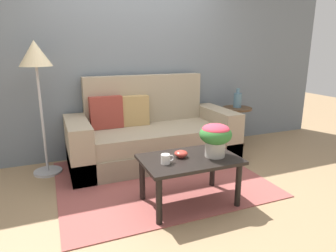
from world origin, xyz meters
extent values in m
plane|color=#997A56|center=(0.00, 0.00, 0.00)|extent=(14.00, 14.00, 0.00)
cube|color=slate|center=(0.00, 1.22, 1.31)|extent=(6.40, 0.12, 2.62)
cube|color=#994C47|center=(0.00, 0.15, 0.01)|extent=(2.22, 1.87, 0.01)
cube|color=gray|center=(0.13, 0.66, 0.13)|extent=(2.14, 0.91, 0.26)
cube|color=gray|center=(0.13, 0.64, 0.36)|extent=(1.63, 0.82, 0.21)
cube|color=gray|center=(0.13, 1.03, 0.67)|extent=(1.63, 0.16, 0.87)
cube|color=gray|center=(-0.81, 0.66, 0.32)|extent=(0.26, 0.91, 0.64)
cube|color=gray|center=(1.07, 0.66, 0.32)|extent=(0.26, 0.91, 0.64)
cube|color=#93382D|center=(-0.43, 0.88, 0.67)|extent=(0.41, 0.17, 0.41)
cube|color=tan|center=(-0.07, 0.88, 0.66)|extent=(0.40, 0.16, 0.39)
cylinder|color=black|center=(-0.32, -0.72, 0.22)|extent=(0.06, 0.06, 0.44)
cylinder|color=black|center=(0.47, -0.72, 0.22)|extent=(0.06, 0.06, 0.44)
cylinder|color=black|center=(-0.32, -0.25, 0.22)|extent=(0.06, 0.06, 0.44)
cylinder|color=black|center=(0.47, -0.25, 0.22)|extent=(0.06, 0.06, 0.44)
cube|color=black|center=(0.08, -0.49, 0.45)|extent=(0.90, 0.58, 0.03)
cylinder|color=#4C331E|center=(1.53, 0.84, 0.01)|extent=(0.29, 0.29, 0.03)
cylinder|color=#4C331E|center=(1.53, 0.84, 0.29)|extent=(0.05, 0.05, 0.53)
cylinder|color=#4C331E|center=(1.53, 0.84, 0.57)|extent=(0.44, 0.44, 0.03)
cylinder|color=#B2B2B7|center=(-1.18, 0.80, 0.01)|extent=(0.33, 0.33, 0.03)
cylinder|color=#B2B2B7|center=(-1.18, 0.80, 0.65)|extent=(0.03, 0.03, 1.23)
cone|color=beige|center=(-1.18, 0.80, 1.40)|extent=(0.35, 0.35, 0.28)
cylinder|color=#B7B2A8|center=(0.32, -0.53, 0.54)|extent=(0.19, 0.19, 0.15)
ellipsoid|color=#337533|center=(0.32, -0.53, 0.68)|extent=(0.30, 0.30, 0.19)
ellipsoid|color=#DB384C|center=(0.32, -0.53, 0.73)|extent=(0.26, 0.26, 0.10)
cylinder|color=white|center=(-0.19, -0.53, 0.51)|extent=(0.08, 0.08, 0.09)
torus|color=white|center=(-0.13, -0.53, 0.51)|extent=(0.06, 0.01, 0.06)
cylinder|color=#B2382D|center=(0.01, -0.44, 0.48)|extent=(0.05, 0.05, 0.02)
ellipsoid|color=#B2382D|center=(0.01, -0.44, 0.50)|extent=(0.13, 0.13, 0.06)
cylinder|color=slate|center=(1.53, 0.85, 0.70)|extent=(0.12, 0.12, 0.22)
cylinder|color=slate|center=(1.53, 0.85, 0.84)|extent=(0.05, 0.05, 0.07)
camera|label=1|loc=(-1.09, -2.81, 1.46)|focal=31.62mm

